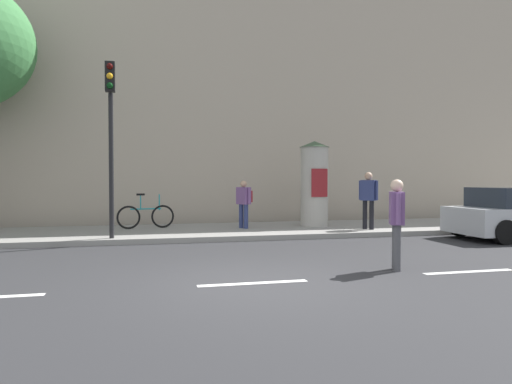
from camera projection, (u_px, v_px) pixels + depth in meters
ground_plane at (253, 283)px, 7.48m from camera, size 80.00×80.00×0.00m
sidewalk_curb at (201, 232)px, 14.28m from camera, size 36.00×4.00×0.15m
lane_markings at (253, 283)px, 7.48m from camera, size 25.80×0.16×0.01m
building_backdrop at (186, 76)px, 18.99m from camera, size 36.00×5.00×11.78m
traffic_light at (111, 121)px, 11.91m from camera, size 0.24×0.45×4.49m
poster_column at (314, 183)px, 15.29m from camera, size 0.99×0.99×2.78m
pedestrian_in_red_top at (397, 217)px, 8.56m from camera, size 0.39×0.55×1.67m
pedestrian_tallest at (368, 196)px, 14.25m from camera, size 0.47×0.48×1.74m
pedestrian_near_pole at (244, 200)px, 14.57m from camera, size 0.51×0.54×1.49m
bicycle_leaning at (146, 216)px, 14.51m from camera, size 1.76×0.35×1.09m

